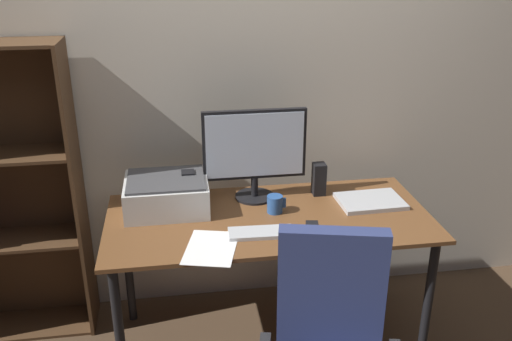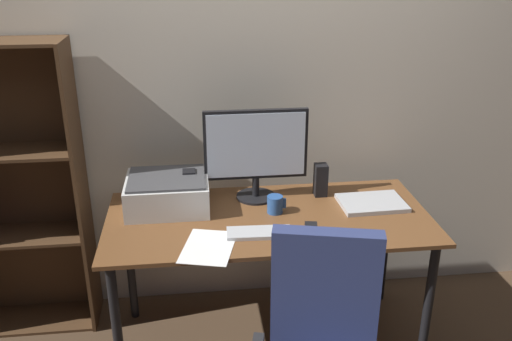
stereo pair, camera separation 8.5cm
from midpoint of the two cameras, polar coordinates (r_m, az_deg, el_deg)
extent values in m
plane|color=#4C3826|center=(3.06, 0.40, -17.16)|extent=(12.00, 12.00, 0.00)
cube|color=beige|center=(2.96, -1.20, 9.70)|extent=(6.40, 0.10, 2.60)
cube|color=brown|center=(2.66, 0.44, -4.95)|extent=(1.55, 0.72, 0.02)
cylinder|color=black|center=(2.60, -14.87, -16.23)|extent=(0.04, 0.04, 0.72)
cylinder|color=black|center=(2.80, 16.48, -13.26)|extent=(0.04, 0.04, 0.72)
cylinder|color=black|center=(3.09, -13.90, -9.29)|extent=(0.04, 0.04, 0.72)
cylinder|color=black|center=(3.26, 12.15, -7.31)|extent=(0.04, 0.04, 0.72)
cylinder|color=black|center=(2.84, -1.01, -2.69)|extent=(0.20, 0.20, 0.01)
cylinder|color=black|center=(2.82, -1.01, -1.66)|extent=(0.04, 0.04, 0.10)
cube|color=black|center=(2.73, -1.05, 2.71)|extent=(0.52, 0.03, 0.36)
cube|color=silver|center=(2.72, -1.00, 2.60)|extent=(0.49, 0.01, 0.33)
cube|color=#B7BABC|center=(2.49, -0.49, -6.46)|extent=(0.29, 0.12, 0.02)
cube|color=black|center=(2.52, 4.90, -5.99)|extent=(0.07, 0.10, 0.03)
cylinder|color=#285193|center=(2.67, 1.05, -3.50)|extent=(0.08, 0.08, 0.09)
cube|color=#285193|center=(2.68, 2.02, -3.35)|extent=(0.02, 0.01, 0.05)
cube|color=#B7BABC|center=(2.83, 10.90, -3.14)|extent=(0.33, 0.24, 0.02)
cube|color=black|center=(2.78, -7.86, -1.73)|extent=(0.06, 0.07, 0.17)
cube|color=black|center=(2.86, 5.68, -0.89)|extent=(0.06, 0.07, 0.17)
cube|color=silver|center=(2.74, -10.10, -2.48)|extent=(0.40, 0.34, 0.15)
cube|color=#424244|center=(2.71, -10.22, -0.92)|extent=(0.37, 0.31, 0.01)
cube|color=white|center=(2.40, -5.69, -7.96)|extent=(0.28, 0.34, 0.00)
cube|color=navy|center=(2.12, 6.61, -12.34)|extent=(0.41, 0.16, 0.52)
cube|color=#4C331E|center=(2.95, -18.64, -2.38)|extent=(0.02, 0.28, 1.55)
cube|color=#4C331E|center=(3.15, -24.54, -1.68)|extent=(0.72, 0.01, 1.55)
cube|color=#4C331E|center=(3.41, -22.99, -14.45)|extent=(0.68, 0.26, 0.02)
cube|color=#4C331E|center=(3.13, -24.45, -6.55)|extent=(0.68, 0.26, 0.02)
camera|label=1|loc=(0.04, -90.94, -0.39)|focal=38.67mm
camera|label=2|loc=(0.04, 89.06, 0.39)|focal=38.67mm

